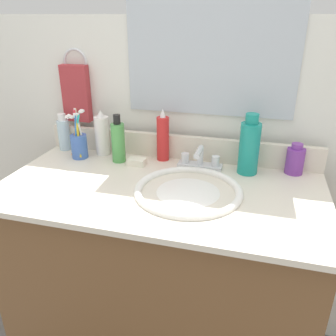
{
  "coord_description": "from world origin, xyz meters",
  "views": [
    {
      "loc": [
        0.29,
        -0.95,
        1.3
      ],
      "look_at": [
        0.03,
        0.0,
        0.86
      ],
      "focal_mm": 37.01,
      "sensor_mm": 36.0,
      "label": 1
    }
  ],
  "objects_px": {
    "bottle_lotion_white": "(102,135)",
    "bottle_gel_clear": "(64,133)",
    "bottle_spray_red": "(163,138)",
    "bottle_mouthwash_teal": "(249,147)",
    "cup_blue_plastic": "(79,143)",
    "faucet": "(200,161)",
    "soap_bar": "(137,162)",
    "bottle_cream_purple": "(295,160)",
    "hand_towel": "(76,94)",
    "bottle_toner_green": "(118,142)"
  },
  "relations": [
    {
      "from": "bottle_lotion_white",
      "to": "bottle_gel_clear",
      "type": "distance_m",
      "value": 0.17
    },
    {
      "from": "bottle_lotion_white",
      "to": "bottle_spray_red",
      "type": "relative_size",
      "value": 0.9
    },
    {
      "from": "bottle_mouthwash_teal",
      "to": "cup_blue_plastic",
      "type": "relative_size",
      "value": 1.09
    },
    {
      "from": "bottle_spray_red",
      "to": "cup_blue_plastic",
      "type": "relative_size",
      "value": 1.01
    },
    {
      "from": "faucet",
      "to": "soap_bar",
      "type": "xyz_separation_m",
      "value": [
        -0.23,
        -0.03,
        -0.02
      ]
    },
    {
      "from": "bottle_cream_purple",
      "to": "bottle_spray_red",
      "type": "relative_size",
      "value": 0.55
    },
    {
      "from": "bottle_cream_purple",
      "to": "bottle_gel_clear",
      "type": "height_order",
      "value": "bottle_gel_clear"
    },
    {
      "from": "bottle_spray_red",
      "to": "cup_blue_plastic",
      "type": "xyz_separation_m",
      "value": [
        -0.31,
        -0.06,
        -0.03
      ]
    },
    {
      "from": "hand_towel",
      "to": "faucet",
      "type": "xyz_separation_m",
      "value": [
        0.52,
        -0.09,
        -0.19
      ]
    },
    {
      "from": "bottle_toner_green",
      "to": "soap_bar",
      "type": "xyz_separation_m",
      "value": [
        0.08,
        -0.02,
        -0.07
      ]
    },
    {
      "from": "bottle_toner_green",
      "to": "bottle_cream_purple",
      "type": "xyz_separation_m",
      "value": [
        0.63,
        0.06,
        -0.03
      ]
    },
    {
      "from": "bottle_mouthwash_teal",
      "to": "bottle_spray_red",
      "type": "height_order",
      "value": "bottle_mouthwash_teal"
    },
    {
      "from": "bottle_spray_red",
      "to": "bottle_gel_clear",
      "type": "bearing_deg",
      "value": 179.94
    },
    {
      "from": "faucet",
      "to": "bottle_mouthwash_teal",
      "type": "distance_m",
      "value": 0.18
    },
    {
      "from": "bottle_cream_purple",
      "to": "bottle_spray_red",
      "type": "height_order",
      "value": "bottle_spray_red"
    },
    {
      "from": "hand_towel",
      "to": "bottle_gel_clear",
      "type": "relative_size",
      "value": 1.48
    },
    {
      "from": "bottle_mouthwash_teal",
      "to": "bottle_spray_red",
      "type": "relative_size",
      "value": 1.07
    },
    {
      "from": "bottle_cream_purple",
      "to": "cup_blue_plastic",
      "type": "bearing_deg",
      "value": -175.22
    },
    {
      "from": "bottle_lotion_white",
      "to": "bottle_cream_purple",
      "type": "distance_m",
      "value": 0.72
    },
    {
      "from": "hand_towel",
      "to": "soap_bar",
      "type": "xyz_separation_m",
      "value": [
        0.29,
        -0.13,
        -0.21
      ]
    },
    {
      "from": "hand_towel",
      "to": "faucet",
      "type": "bearing_deg",
      "value": -10.22
    },
    {
      "from": "bottle_spray_red",
      "to": "cup_blue_plastic",
      "type": "bearing_deg",
      "value": -168.4
    },
    {
      "from": "hand_towel",
      "to": "cup_blue_plastic",
      "type": "height_order",
      "value": "hand_towel"
    },
    {
      "from": "hand_towel",
      "to": "bottle_spray_red",
      "type": "relative_size",
      "value": 1.12
    },
    {
      "from": "bottle_mouthwash_teal",
      "to": "soap_bar",
      "type": "relative_size",
      "value": 3.29
    },
    {
      "from": "bottle_gel_clear",
      "to": "cup_blue_plastic",
      "type": "relative_size",
      "value": 0.77
    },
    {
      "from": "hand_towel",
      "to": "cup_blue_plastic",
      "type": "bearing_deg",
      "value": -64.36
    },
    {
      "from": "bottle_mouthwash_teal",
      "to": "bottle_spray_red",
      "type": "distance_m",
      "value": 0.32
    },
    {
      "from": "bottle_toner_green",
      "to": "cup_blue_plastic",
      "type": "xyz_separation_m",
      "value": [
        -0.16,
        -0.01,
        -0.02
      ]
    },
    {
      "from": "bottle_toner_green",
      "to": "soap_bar",
      "type": "distance_m",
      "value": 0.1
    },
    {
      "from": "hand_towel",
      "to": "cup_blue_plastic",
      "type": "xyz_separation_m",
      "value": [
        0.06,
        -0.12,
        -0.16
      ]
    },
    {
      "from": "bottle_toner_green",
      "to": "bottle_gel_clear",
      "type": "bearing_deg",
      "value": 167.13
    },
    {
      "from": "bottle_lotion_white",
      "to": "bottle_mouthwash_teal",
      "type": "relative_size",
      "value": 0.84
    },
    {
      "from": "bottle_toner_green",
      "to": "bottle_lotion_white",
      "type": "bearing_deg",
      "value": 148.89
    },
    {
      "from": "hand_towel",
      "to": "bottle_spray_red",
      "type": "distance_m",
      "value": 0.4
    },
    {
      "from": "faucet",
      "to": "cup_blue_plastic",
      "type": "distance_m",
      "value": 0.46
    },
    {
      "from": "soap_bar",
      "to": "hand_towel",
      "type": "bearing_deg",
      "value": 156.4
    },
    {
      "from": "bottle_mouthwash_teal",
      "to": "bottle_gel_clear",
      "type": "xyz_separation_m",
      "value": [
        -0.73,
        0.04,
        -0.03
      ]
    },
    {
      "from": "bottle_lotion_white",
      "to": "soap_bar",
      "type": "xyz_separation_m",
      "value": [
        0.16,
        -0.07,
        -0.07
      ]
    },
    {
      "from": "faucet",
      "to": "bottle_toner_green",
      "type": "bearing_deg",
      "value": -176.49
    },
    {
      "from": "bottle_cream_purple",
      "to": "bottle_spray_red",
      "type": "bearing_deg",
      "value": -179.86
    },
    {
      "from": "bottle_mouthwash_teal",
      "to": "bottle_gel_clear",
      "type": "relative_size",
      "value": 1.42
    },
    {
      "from": "bottle_cream_purple",
      "to": "faucet",
      "type": "bearing_deg",
      "value": -172.65
    },
    {
      "from": "hand_towel",
      "to": "bottle_toner_green",
      "type": "xyz_separation_m",
      "value": [
        0.22,
        -0.11,
        -0.14
      ]
    },
    {
      "from": "hand_towel",
      "to": "bottle_spray_red",
      "type": "bearing_deg",
      "value": -8.16
    },
    {
      "from": "faucet",
      "to": "bottle_lotion_white",
      "type": "xyz_separation_m",
      "value": [
        -0.39,
        0.04,
        0.05
      ]
    },
    {
      "from": "bottle_lotion_white",
      "to": "hand_towel",
      "type": "bearing_deg",
      "value": 155.31
    },
    {
      "from": "hand_towel",
      "to": "bottle_lotion_white",
      "type": "distance_m",
      "value": 0.2
    },
    {
      "from": "bottle_lotion_white",
      "to": "bottle_toner_green",
      "type": "height_order",
      "value": "bottle_toner_green"
    },
    {
      "from": "bottle_mouthwash_teal",
      "to": "bottle_toner_green",
      "type": "bearing_deg",
      "value": -177.39
    }
  ]
}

